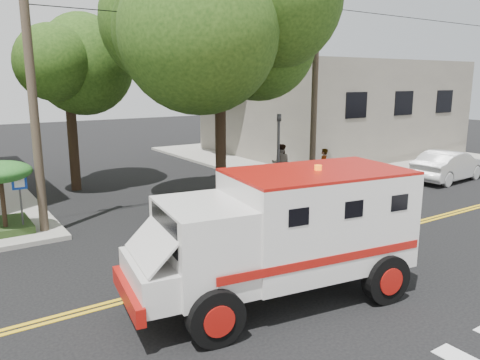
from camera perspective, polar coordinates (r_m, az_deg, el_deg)
ground at (r=13.81m, az=6.57°, el=-9.13°), size 100.00×100.00×0.00m
sidewalk_ne at (r=32.32m, az=9.47°, el=3.20°), size 17.00×17.00×0.15m
building_right at (r=33.40m, az=10.97°, el=8.74°), size 14.00×12.00×6.00m
utility_pole_left at (r=16.03m, az=-23.98°, el=9.35°), size 0.28×0.28×9.00m
utility_pole_right at (r=21.71m, az=9.08°, el=10.68°), size 0.28×0.28×9.00m
tree_main at (r=19.16m, az=-0.85°, el=18.75°), size 6.08×5.70×9.85m
tree_left at (r=22.32m, az=-19.37°, el=13.36°), size 4.48×4.20×7.70m
tree_right at (r=30.83m, az=0.34°, el=14.17°), size 4.80×4.50×8.20m
traffic_signal at (r=19.81m, az=4.70°, el=4.06°), size 0.15×0.18×3.60m
accessibility_sign at (r=16.50m, az=-25.20°, el=-1.74°), size 0.45×0.10×2.02m
armored_truck at (r=10.66m, az=5.47°, el=-5.93°), size 6.81×3.42×2.97m
parked_sedan at (r=25.72m, az=24.14°, el=1.62°), size 4.81×2.01×1.55m
pedestrian_a at (r=22.59m, az=10.10°, el=1.71°), size 0.72×0.62×1.66m
pedestrian_b at (r=22.54m, az=4.99°, el=2.07°), size 1.14×1.11×1.85m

